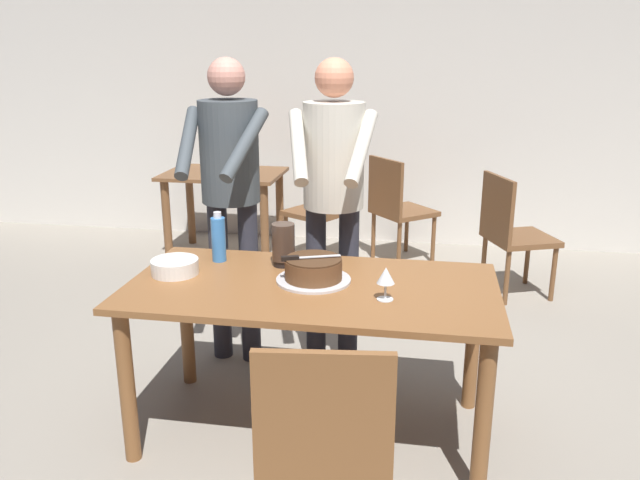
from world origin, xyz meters
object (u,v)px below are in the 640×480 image
(person_standing_beside, at_px, (230,179))
(chair_near_side, at_px, (325,444))
(plate_stack, at_px, (175,267))
(main_dining_table, at_px, (312,307))
(hurricane_lamp, at_px, (283,244))
(background_chair_0, at_px, (323,207))
(person_cutting_cake, at_px, (333,184))
(cake_knife, at_px, (299,258))
(background_chair_1, at_px, (397,206))
(background_chair_2, at_px, (511,231))
(wine_glass_near, at_px, (386,277))
(water_bottle, at_px, (219,239))
(cake_on_platter, at_px, (314,270))
(background_table, at_px, (224,191))

(person_standing_beside, relative_size, chair_near_side, 1.91)
(plate_stack, height_order, person_standing_beside, person_standing_beside)
(main_dining_table, distance_m, hurricane_lamp, 0.36)
(background_chair_0, bearing_deg, person_cutting_cake, -79.04)
(cake_knife, distance_m, background_chair_1, 2.62)
(plate_stack, height_order, person_cutting_cake, person_cutting_cake)
(chair_near_side, bearing_deg, person_cutting_cake, 97.77)
(plate_stack, height_order, background_chair_0, background_chair_0)
(plate_stack, distance_m, background_chair_0, 2.47)
(main_dining_table, relative_size, background_chair_2, 1.84)
(hurricane_lamp, relative_size, background_chair_1, 0.23)
(cake_knife, distance_m, background_chair_2, 2.31)
(cake_knife, distance_m, wine_glass_near, 0.42)
(cake_knife, bearing_deg, background_chair_2, 59.03)
(background_chair_0, bearing_deg, background_chair_1, 12.13)
(water_bottle, bearing_deg, wine_glass_near, -23.54)
(person_standing_beside, bearing_deg, background_chair_2, 37.76)
(wine_glass_near, relative_size, person_standing_beside, 0.08)
(plate_stack, height_order, hurricane_lamp, hurricane_lamp)
(person_standing_beside, bearing_deg, wine_glass_near, -40.80)
(person_standing_beside, bearing_deg, chair_near_side, -62.35)
(chair_near_side, bearing_deg, background_chair_1, 89.04)
(hurricane_lamp, bearing_deg, main_dining_table, -51.87)
(background_chair_0, xyz_separation_m, background_chair_1, (0.61, 0.13, 0.00))
(cake_on_platter, relative_size, background_chair_2, 0.38)
(chair_near_side, relative_size, background_chair_0, 1.00)
(background_chair_1, distance_m, background_chair_2, 1.06)
(main_dining_table, xyz_separation_m, hurricane_lamp, (-0.18, 0.23, 0.22))
(background_chair_2, bearing_deg, background_table, 166.41)
(background_chair_1, bearing_deg, plate_stack, -109.46)
(water_bottle, distance_m, background_chair_1, 2.49)
(main_dining_table, height_order, background_chair_1, background_chair_1)
(person_standing_beside, height_order, background_table, person_standing_beside)
(cake_on_platter, distance_m, person_standing_beside, 0.89)
(plate_stack, bearing_deg, water_bottle, 56.36)
(chair_near_side, height_order, background_chair_0, same)
(cake_knife, distance_m, person_cutting_cake, 0.65)
(chair_near_side, relative_size, background_table, 0.90)
(main_dining_table, height_order, hurricane_lamp, hurricane_lamp)
(background_chair_0, bearing_deg, water_bottle, -93.99)
(cake_on_platter, distance_m, wine_glass_near, 0.38)
(hurricane_lamp, bearing_deg, background_chair_2, 53.46)
(background_table, bearing_deg, cake_on_platter, -63.49)
(person_standing_beside, xyz_separation_m, background_chair_0, (0.22, 1.80, -0.58))
(plate_stack, relative_size, background_chair_0, 0.24)
(wine_glass_near, bearing_deg, hurricane_lamp, 145.67)
(person_cutting_cake, relative_size, chair_near_side, 1.91)
(hurricane_lamp, relative_size, background_table, 0.21)
(plate_stack, bearing_deg, background_chair_0, 83.00)
(cake_on_platter, bearing_deg, main_dining_table, -95.48)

